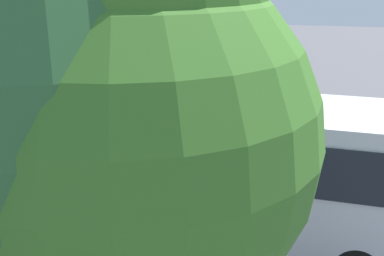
{
  "coord_description": "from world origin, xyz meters",
  "views": [
    {
      "loc": [
        -3.35,
        13.73,
        5.92
      ],
      "look_at": [
        -0.14,
        -0.08,
        1.1
      ],
      "focal_mm": 44.12,
      "sensor_mm": 36.0,
      "label": 1
    }
  ],
  "objects_px": {
    "spectator_left": "(205,151)",
    "tree_right": "(51,63)",
    "spectator_centre": "(172,149)",
    "spectator_far_left": "(250,155)",
    "parked_motorcycle_silver": "(305,186)",
    "tree_centre": "(134,112)",
    "tour_bus": "(181,167)",
    "spectator_right": "(129,143)",
    "stunt_motorcycle": "(162,117)"
  },
  "relations": [
    {
      "from": "spectator_left",
      "to": "tree_right",
      "type": "relative_size",
      "value": 0.25
    },
    {
      "from": "spectator_centre",
      "to": "spectator_far_left",
      "type": "bearing_deg",
      "value": -174.48
    },
    {
      "from": "parked_motorcycle_silver",
      "to": "tree_centre",
      "type": "height_order",
      "value": "tree_centre"
    },
    {
      "from": "tour_bus",
      "to": "tree_right",
      "type": "height_order",
      "value": "tree_right"
    },
    {
      "from": "spectator_far_left",
      "to": "spectator_right",
      "type": "xyz_separation_m",
      "value": [
        3.54,
        0.08,
        0.1
      ]
    },
    {
      "from": "spectator_right",
      "to": "tree_right",
      "type": "distance_m",
      "value": 9.48
    },
    {
      "from": "spectator_centre",
      "to": "parked_motorcycle_silver",
      "type": "distance_m",
      "value": 3.8
    },
    {
      "from": "tour_bus",
      "to": "parked_motorcycle_silver",
      "type": "height_order",
      "value": "tour_bus"
    },
    {
      "from": "spectator_centre",
      "to": "stunt_motorcycle",
      "type": "distance_m",
      "value": 4.56
    },
    {
      "from": "spectator_far_left",
      "to": "spectator_right",
      "type": "distance_m",
      "value": 3.55
    },
    {
      "from": "spectator_centre",
      "to": "parked_motorcycle_silver",
      "type": "bearing_deg",
      "value": 174.51
    },
    {
      "from": "tour_bus",
      "to": "spectator_right",
      "type": "height_order",
      "value": "tour_bus"
    },
    {
      "from": "spectator_centre",
      "to": "tree_centre",
      "type": "height_order",
      "value": "tree_centre"
    },
    {
      "from": "parked_motorcycle_silver",
      "to": "stunt_motorcycle",
      "type": "relative_size",
      "value": 1.05
    },
    {
      "from": "spectator_right",
      "to": "tree_centre",
      "type": "bearing_deg",
      "value": 111.64
    },
    {
      "from": "tour_bus",
      "to": "spectator_centre",
      "type": "relative_size",
      "value": 6.34
    },
    {
      "from": "tree_centre",
      "to": "spectator_left",
      "type": "bearing_deg",
      "value": -83.01
    },
    {
      "from": "spectator_right",
      "to": "stunt_motorcycle",
      "type": "bearing_deg",
      "value": -87.07
    },
    {
      "from": "stunt_motorcycle",
      "to": "tree_centre",
      "type": "relative_size",
      "value": 0.3
    },
    {
      "from": "tour_bus",
      "to": "stunt_motorcycle",
      "type": "distance_m",
      "value": 7.26
    },
    {
      "from": "tour_bus",
      "to": "spectator_right",
      "type": "bearing_deg",
      "value": -49.36
    },
    {
      "from": "tree_centre",
      "to": "stunt_motorcycle",
      "type": "bearing_deg",
      "value": -74.22
    },
    {
      "from": "spectator_right",
      "to": "tree_centre",
      "type": "distance_m",
      "value": 9.71
    },
    {
      "from": "tour_bus",
      "to": "spectator_left",
      "type": "xyz_separation_m",
      "value": [
        -0.07,
        -2.45,
        -0.55
      ]
    },
    {
      "from": "spectator_far_left",
      "to": "stunt_motorcycle",
      "type": "distance_m",
      "value": 5.54
    },
    {
      "from": "stunt_motorcycle",
      "to": "spectator_far_left",
      "type": "bearing_deg",
      "value": 132.83
    },
    {
      "from": "spectator_centre",
      "to": "tree_centre",
      "type": "relative_size",
      "value": 0.27
    },
    {
      "from": "spectator_far_left",
      "to": "spectator_left",
      "type": "relative_size",
      "value": 0.91
    },
    {
      "from": "spectator_centre",
      "to": "tree_right",
      "type": "distance_m",
      "value": 9.12
    },
    {
      "from": "spectator_far_left",
      "to": "spectator_centre",
      "type": "xyz_separation_m",
      "value": [
        2.19,
        0.21,
        0.07
      ]
    },
    {
      "from": "spectator_far_left",
      "to": "parked_motorcycle_silver",
      "type": "bearing_deg",
      "value": 159.75
    },
    {
      "from": "spectator_right",
      "to": "tour_bus",
      "type": "bearing_deg",
      "value": 130.64
    },
    {
      "from": "tree_centre",
      "to": "tree_right",
      "type": "xyz_separation_m",
      "value": [
        0.85,
        -0.14,
        0.37
      ]
    },
    {
      "from": "tour_bus",
      "to": "spectator_centre",
      "type": "xyz_separation_m",
      "value": [
        0.9,
        -2.49,
        -0.6
      ]
    },
    {
      "from": "tour_bus",
      "to": "tree_right",
      "type": "distance_m",
      "value": 6.58
    },
    {
      "from": "spectator_left",
      "to": "spectator_centre",
      "type": "xyz_separation_m",
      "value": [
        0.96,
        -0.04,
        -0.05
      ]
    },
    {
      "from": "tree_right",
      "to": "spectator_centre",
      "type": "bearing_deg",
      "value": -82.14
    },
    {
      "from": "spectator_far_left",
      "to": "tree_centre",
      "type": "xyz_separation_m",
      "value": [
        0.22,
        8.46,
        3.73
      ]
    },
    {
      "from": "spectator_right",
      "to": "stunt_motorcycle",
      "type": "height_order",
      "value": "spectator_right"
    },
    {
      "from": "tour_bus",
      "to": "spectator_left",
      "type": "relative_size",
      "value": 6.13
    },
    {
      "from": "spectator_left",
      "to": "parked_motorcycle_silver",
      "type": "height_order",
      "value": "spectator_left"
    },
    {
      "from": "tour_bus",
      "to": "spectator_far_left",
      "type": "distance_m",
      "value": 3.07
    },
    {
      "from": "spectator_far_left",
      "to": "spectator_left",
      "type": "xyz_separation_m",
      "value": [
        1.23,
        0.25,
        0.12
      ]
    },
    {
      "from": "stunt_motorcycle",
      "to": "spectator_right",
      "type": "bearing_deg",
      "value": 92.93
    },
    {
      "from": "spectator_left",
      "to": "tree_centre",
      "type": "distance_m",
      "value": 9.02
    },
    {
      "from": "tour_bus",
      "to": "spectator_left",
      "type": "distance_m",
      "value": 2.51
    },
    {
      "from": "parked_motorcycle_silver",
      "to": "spectator_right",
      "type": "bearing_deg",
      "value": -5.47
    },
    {
      "from": "tour_bus",
      "to": "tree_centre",
      "type": "relative_size",
      "value": 1.68
    },
    {
      "from": "spectator_right",
      "to": "parked_motorcycle_silver",
      "type": "relative_size",
      "value": 0.88
    },
    {
      "from": "tour_bus",
      "to": "tree_right",
      "type": "xyz_separation_m",
      "value": [
        -0.22,
        5.61,
        3.44
      ]
    }
  ]
}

